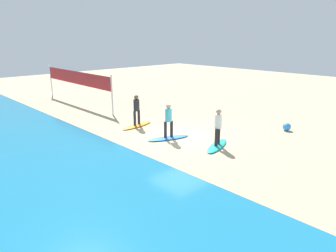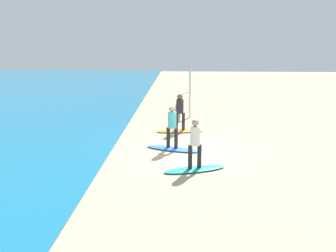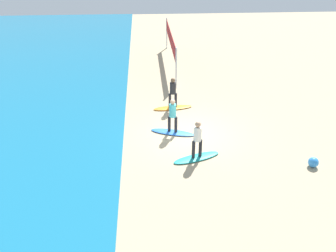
{
  "view_description": "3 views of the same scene",
  "coord_description": "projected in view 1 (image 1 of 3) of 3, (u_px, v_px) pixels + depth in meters",
  "views": [
    {
      "loc": [
        -10.3,
        10.51,
        4.77
      ],
      "look_at": [
        -0.6,
        1.41,
        0.93
      ],
      "focal_mm": 33.55,
      "sensor_mm": 36.0,
      "label": 1
    },
    {
      "loc": [
        -14.54,
        0.18,
        4.47
      ],
      "look_at": [
        -0.54,
        0.83,
        1.1
      ],
      "focal_mm": 42.63,
      "sensor_mm": 36.0,
      "label": 2
    },
    {
      "loc": [
        -14.99,
        2.02,
        8.26
      ],
      "look_at": [
        -0.84,
        0.99,
        0.88
      ],
      "focal_mm": 39.02,
      "sensor_mm": 36.0,
      "label": 3
    }
  ],
  "objects": [
    {
      "name": "surfer_teal",
      "position": [
        218.0,
        124.0,
        13.71
      ],
      "size": [
        0.32,
        0.44,
        1.64
      ],
      "color": "#232328",
      "rests_on": "surfboard_teal"
    },
    {
      "name": "volleyball_net",
      "position": [
        77.0,
        79.0,
        22.27
      ],
      "size": [
        9.1,
        0.15,
        2.5
      ],
      "color": "silver",
      "rests_on": "ground"
    },
    {
      "name": "surfboard_teal",
      "position": [
        217.0,
        146.0,
        13.98
      ],
      "size": [
        1.24,
        2.17,
        0.09
      ],
      "primitive_type": "ellipsoid",
      "rotation": [
        0.0,
        0.0,
        1.92
      ],
      "color": "teal",
      "rests_on": "ground"
    },
    {
      "name": "surfer_orange",
      "position": [
        137.0,
        108.0,
        16.88
      ],
      "size": [
        0.32,
        0.46,
        1.64
      ],
      "color": "#232328",
      "rests_on": "surfboard_orange"
    },
    {
      "name": "surfboard_orange",
      "position": [
        137.0,
        125.0,
        17.15
      ],
      "size": [
        0.85,
        2.16,
        0.09
      ],
      "primitive_type": "ellipsoid",
      "rotation": [
        0.0,
        0.0,
        1.71
      ],
      "color": "orange",
      "rests_on": "ground"
    },
    {
      "name": "surfer_blue",
      "position": [
        168.0,
        118.0,
        14.77
      ],
      "size": [
        0.32,
        0.44,
        1.64
      ],
      "color": "#232328",
      "rests_on": "surfboard_blue"
    },
    {
      "name": "surfboard_blue",
      "position": [
        168.0,
        138.0,
        15.05
      ],
      "size": [
        1.22,
        2.17,
        0.09
      ],
      "primitive_type": "ellipsoid",
      "rotation": [
        0.0,
        0.0,
        1.23
      ],
      "color": "blue",
      "rests_on": "ground"
    },
    {
      "name": "beach_ball",
      "position": [
        287.0,
        127.0,
        16.3
      ],
      "size": [
        0.42,
        0.42,
        0.42
      ],
      "primitive_type": "sphere",
      "color": "#338CE5",
      "rests_on": "ground"
    },
    {
      "name": "ground_plane",
      "position": [
        180.0,
        136.0,
        15.45
      ],
      "size": [
        60.0,
        60.0,
        0.0
      ],
      "primitive_type": "plane",
      "color": "tan"
    }
  ]
}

